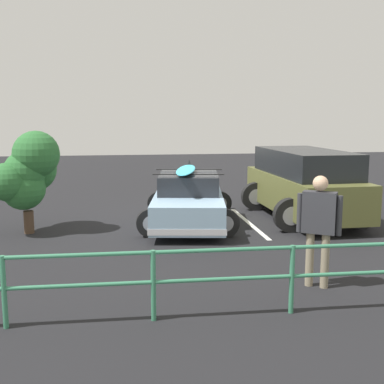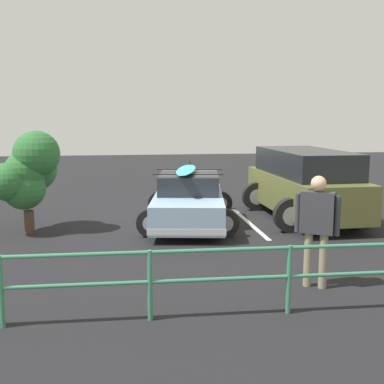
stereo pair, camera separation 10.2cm
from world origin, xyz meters
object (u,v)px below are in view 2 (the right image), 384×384
at_px(suv_car, 304,183).
at_px(bush_near_left, 27,174).
at_px(person_bystander, 317,221).
at_px(sedan_car, 189,200).

xyz_separation_m(suv_car, bush_near_left, (7.12, 0.55, 0.43)).
relative_size(suv_car, person_bystander, 2.63).
height_order(person_bystander, bush_near_left, bush_near_left).
xyz_separation_m(person_bystander, bush_near_left, (5.38, -4.56, 0.30)).
xyz_separation_m(suv_car, person_bystander, (1.74, 5.11, 0.14)).
bearing_deg(suv_car, sedan_car, 4.61).
height_order(sedan_car, person_bystander, person_bystander).
bearing_deg(bush_near_left, suv_car, -175.62).
distance_m(sedan_car, bush_near_left, 4.01).
distance_m(suv_car, bush_near_left, 7.15).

